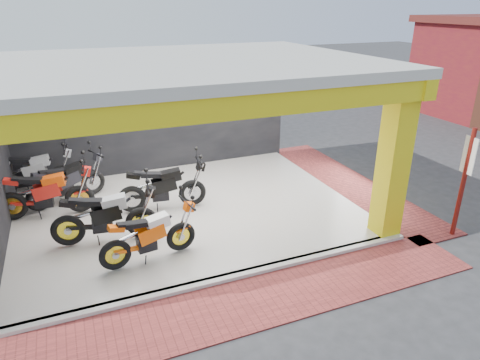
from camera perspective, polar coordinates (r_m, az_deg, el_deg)
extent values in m
plane|color=#2D2D30|center=(9.09, -3.43, -9.58)|extent=(80.00, 80.00, 0.00)
cube|color=silver|center=(10.74, -6.96, -4.03)|extent=(8.00, 6.00, 0.10)
cube|color=beige|center=(9.69, -7.97, 15.09)|extent=(8.40, 6.40, 0.20)
cube|color=black|center=(13.01, -11.10, 8.48)|extent=(8.20, 0.20, 3.50)
cube|color=yellow|center=(9.52, 19.77, 2.32)|extent=(0.50, 0.50, 3.50)
cube|color=yellow|center=(6.92, -1.31, 9.79)|extent=(8.40, 0.30, 0.40)
cube|color=yellow|center=(11.41, 12.55, 14.37)|extent=(0.30, 6.40, 0.40)
cube|color=silver|center=(8.26, -1.06, -12.79)|extent=(8.00, 0.20, 0.10)
cube|color=#9A3632|center=(7.71, 1.15, -16.11)|extent=(9.00, 1.40, 0.03)
cube|color=#9A3632|center=(12.73, 14.29, -0.38)|extent=(1.40, 7.00, 0.03)
cylinder|color=maroon|center=(10.31, 27.58, -0.47)|extent=(0.10, 0.10, 2.48)
cube|color=white|center=(10.10, 28.24, 2.90)|extent=(0.06, 0.35, 0.79)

